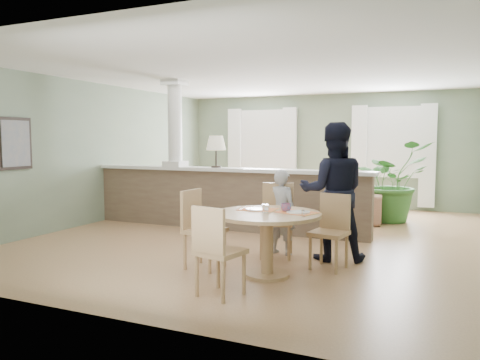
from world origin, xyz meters
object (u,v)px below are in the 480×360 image
at_px(chair_side, 199,225).
at_px(man_person, 333,192).
at_px(sofa, 309,199).
at_px(child_person, 281,212).
at_px(chair_far_man, 331,227).
at_px(chair_near, 216,247).
at_px(chair_far_boy, 277,216).
at_px(dining_table, 268,226).
at_px(houseplant, 391,181).

xyz_separation_m(chair_side, man_person, (1.45, 1.07, 0.38)).
xyz_separation_m(sofa, child_person, (0.43, -2.99, 0.19)).
distance_m(chair_far_man, man_person, 0.58).
relative_size(chair_far_man, child_person, 0.77).
distance_m(chair_near, child_person, 2.00).
distance_m(chair_far_man, child_person, 0.91).
bearing_deg(chair_far_boy, dining_table, -91.14).
relative_size(houseplant, chair_far_man, 1.70).
bearing_deg(chair_far_boy, chair_side, -140.54).
height_order(chair_far_man, man_person, man_person).
bearing_deg(dining_table, child_person, 100.49).
relative_size(sofa, chair_near, 3.00).
relative_size(sofa, man_person, 1.55).
bearing_deg(child_person, chair_far_boy, 90.90).
bearing_deg(chair_near, dining_table, -90.96).
height_order(chair_far_boy, chair_near, chair_far_boy).
height_order(chair_side, man_person, man_person).
bearing_deg(child_person, sofa, -70.71).
xyz_separation_m(houseplant, chair_side, (-1.84, -4.46, -0.25)).
relative_size(houseplant, dining_table, 1.26).
distance_m(houseplant, chair_side, 4.84).
bearing_deg(man_person, chair_far_boy, -7.48).
bearing_deg(chair_far_man, chair_far_boy, 169.81).
distance_m(chair_far_boy, chair_near, 1.88).
distance_m(sofa, chair_far_man, 3.62).
distance_m(dining_table, child_person, 1.10).
bearing_deg(dining_table, chair_far_boy, 103.03).
distance_m(chair_far_boy, chair_far_man, 0.87).
bearing_deg(chair_side, man_person, -49.31).
bearing_deg(houseplant, dining_table, -101.65).
distance_m(dining_table, chair_far_boy, 0.99).
xyz_separation_m(sofa, houseplant, (1.55, 0.41, 0.37)).
xyz_separation_m(chair_far_boy, chair_side, (-0.70, -0.95, -0.01)).
bearing_deg(man_person, houseplant, -113.03).
distance_m(child_person, man_person, 0.79).
relative_size(dining_table, man_person, 0.68).
distance_m(dining_table, chair_near, 0.95).
bearing_deg(child_person, man_person, -169.35).
xyz_separation_m(chair_far_man, chair_side, (-1.52, -0.65, 0.03)).
height_order(chair_far_boy, man_person, man_person).
bearing_deg(sofa, child_person, -88.51).
height_order(dining_table, man_person, man_person).
relative_size(dining_table, chair_side, 1.28).
xyz_separation_m(houseplant, child_person, (-1.12, -3.39, -0.19)).
bearing_deg(houseplant, chair_near, -102.01).
bearing_deg(chair_near, sofa, -72.54).
xyz_separation_m(sofa, chair_far_boy, (0.41, -3.11, 0.14)).
xyz_separation_m(chair_far_boy, child_person, (0.02, 0.12, 0.04)).
relative_size(sofa, chair_side, 2.90).
bearing_deg(chair_far_man, dining_table, -122.28).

